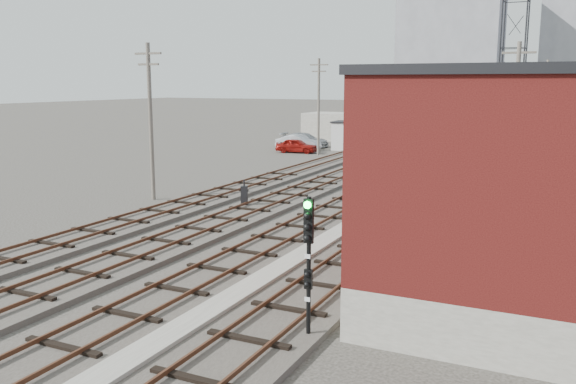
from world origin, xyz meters
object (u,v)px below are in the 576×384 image
Objects in this scene: site_trailer at (367,136)px; car_silver at (298,143)px; car_red at (297,146)px; signal_mast at (308,258)px; car_grey at (305,140)px; switch_stand at (244,196)px.

site_trailer is 6.97m from car_silver.
car_red is at bearing -141.49° from site_trailer.
signal_mast is 46.57m from site_trailer.
car_red is 5.48m from car_grey.
site_trailer is 1.54× the size of car_silver.
switch_stand reaches higher than car_grey.
signal_mast is 2.67× the size of switch_stand.
switch_stand is at bearing -167.02° from car_red.
site_trailer is at bearing -55.15° from car_red.
car_silver is at bearing -161.47° from site_trailer.
switch_stand is (-10.12, 14.39, -1.59)m from signal_mast.
switch_stand reaches higher than car_red.
car_red is at bearing 115.16° from signal_mast.
car_grey is at bearing 114.11° from signal_mast.
car_red is at bearing 89.67° from switch_stand.
car_grey is (-0.59, 2.92, -0.00)m from car_silver.
switch_stand is at bearing -161.56° from car_silver.
car_silver reaches higher than car_grey.
site_trailer is at bearing 106.38° from signal_mast.
car_silver is (-9.50, 27.85, 0.06)m from switch_stand.
car_red is (-18.73, 39.89, -1.58)m from signal_mast.
switch_stand is 0.28× the size of car_grey.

